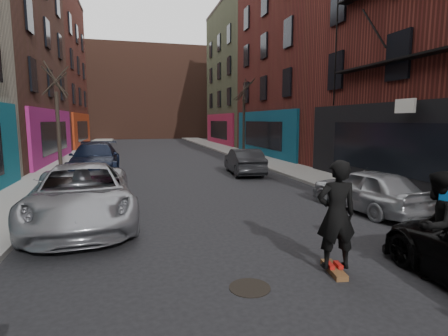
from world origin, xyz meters
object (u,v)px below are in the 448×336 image
parked_left_far (82,194)px  skateboard (334,270)px  tree_left_far (57,109)px  parked_right_end (244,161)px  parked_left_end (95,159)px  parked_right_far (368,189)px  pedestrian (436,225)px  tree_right_far (244,111)px  skateboarder (336,215)px  manhole (250,288)px

parked_left_far → skateboard: parked_left_far is taller
tree_left_far → parked_right_end: size_ratio=1.60×
parked_left_far → parked_left_end: 8.86m
parked_right_far → skateboard: size_ratio=4.92×
parked_left_far → parked_right_far: bearing=-10.6°
pedestrian → parked_left_far: bearing=-58.8°
tree_right_far → parked_left_far: tree_right_far is taller
parked_right_far → parked_left_end: bearing=-54.6°
skateboard → skateboarder: skateboarder is taller
pedestrian → manhole: (-3.30, 0.45, -0.96)m
parked_left_far → parked_left_end: size_ratio=1.01×
parked_right_end → parked_left_end: bearing=-7.5°
tree_left_far → parked_left_far: size_ratio=1.13×
tree_left_far → tree_right_far: tree_right_far is taller
skateboard → tree_right_far: bearing=86.6°
pedestrian → tree_left_far: bearing=-80.6°
tree_right_far → parked_left_end: 13.24m
parked_left_far → skateboarder: (4.91, -4.56, 0.30)m
parked_left_end → parked_left_far: bearing=-86.9°
tree_right_far → skateboarder: bearing=-103.5°
tree_left_far → parked_left_end: 3.61m
manhole → skateboarder: bearing=6.1°
parked_right_far → parked_right_end: bearing=-87.1°
tree_right_far → parked_right_end: tree_right_far is taller
skateboarder → parked_left_end: bearing=-58.0°
tree_right_far → parked_left_far: 19.47m
skateboarder → manhole: size_ratio=2.86×
tree_right_far → parked_right_far: bearing=-95.3°
parked_left_end → skateboard: size_ratio=7.08×
tree_left_far → skateboarder: 16.90m
parked_right_end → pedestrian: 12.38m
parked_right_end → manhole: bearing=77.5°
parked_left_end → skateboard: bearing=-68.2°
skateboard → manhole: size_ratio=1.14×
parked_left_far → parked_right_end: bearing=41.1°
parked_right_end → skateboard: bearing=85.0°
parked_left_end → skateboard: (5.39, -13.40, -0.77)m
parked_left_far → skateboard: size_ratio=7.17×
parked_left_end → parked_right_far: (8.86, -9.71, -0.15)m
tree_left_far → parked_right_end: bearing=-19.4°
tree_right_far → parked_right_far: tree_right_far is taller
parked_left_end → pedestrian: size_ratio=2.94×
tree_right_far → manhole: (-6.77, -21.23, -3.52)m
tree_left_far → tree_right_far: (12.40, 6.00, 0.15)m
tree_right_far → parked_left_end: size_ratio=1.20×
parked_left_far → parked_right_far: size_ratio=1.46×
tree_right_far → pedestrian: 22.11m
parked_left_end → parked_right_far: 13.15m
skateboarder → tree_right_far: bearing=-93.4°
parked_left_far → manhole: parked_left_far is taller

